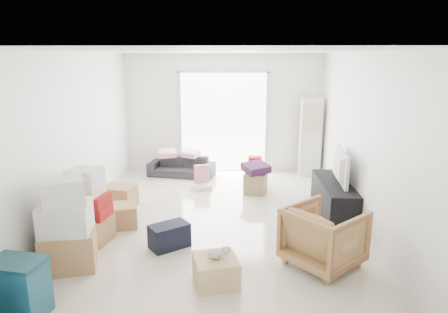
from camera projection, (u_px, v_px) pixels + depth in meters
name	position (u px, v px, depth m)	size (l,w,h in m)	color
room_shell	(217.00, 140.00, 6.27)	(4.98, 6.48, 3.18)	beige
sliding_door	(223.00, 118.00, 9.18)	(2.10, 0.04, 2.33)	white
ac_tower	(310.00, 137.00, 8.89)	(0.45, 0.30, 1.75)	silver
tv_console	(334.00, 197.00, 6.88)	(0.48, 1.61, 0.54)	black
television	(335.00, 179.00, 6.80)	(0.97, 0.56, 0.13)	black
sofa	(182.00, 163.00, 8.98)	(1.47, 0.43, 0.58)	#27272C
pillow_left	(167.00, 148.00, 8.92)	(0.34, 0.27, 0.11)	#ECACBC
pillow_right	(191.00, 148.00, 8.91)	(0.35, 0.28, 0.12)	#ECACBC
armchair	(324.00, 234.00, 5.07)	(0.84, 0.78, 0.86)	tan
storage_bins	(19.00, 288.00, 4.08)	(0.60, 0.47, 0.63)	navy
box_stack_a	(67.00, 229.00, 4.99)	(0.77, 0.69, 1.19)	#A9724C
box_stack_b	(88.00, 211.00, 5.70)	(0.65, 0.65, 1.10)	#A9724C
box_stack_c	(119.00, 197.00, 7.11)	(0.62, 0.55, 0.39)	#A9724C
loose_box	(123.00, 216.00, 6.31)	(0.43, 0.43, 0.36)	#A9724C
duffel_bag	(169.00, 236.00, 5.61)	(0.53, 0.32, 0.34)	black
ottoman	(256.00, 183.00, 7.85)	(0.41, 0.41, 0.41)	#8C7851
blanket	(256.00, 170.00, 7.79)	(0.45, 0.45, 0.14)	#411B44
kids_table	(255.00, 165.00, 8.41)	(0.44, 0.44, 0.58)	blue
toy_walker	(202.00, 182.00, 8.16)	(0.44, 0.42, 0.47)	silver
wood_crate	(216.00, 271.00, 4.71)	(0.49, 0.49, 0.33)	tan
plush_bunny	(218.00, 253.00, 4.66)	(0.27, 0.15, 0.14)	#B2ADA8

